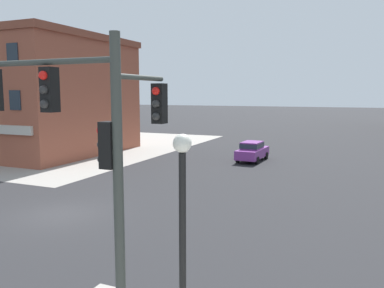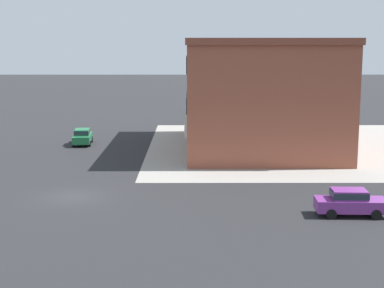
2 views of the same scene
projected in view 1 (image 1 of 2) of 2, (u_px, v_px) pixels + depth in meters
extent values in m
plane|color=#262628|center=(60.00, 214.00, 18.92)|extent=(320.00, 320.00, 0.00)
cube|color=gray|center=(45.00, 144.00, 44.99)|extent=(32.00, 32.00, 0.02)
cylinder|color=#383D38|center=(119.00, 215.00, 7.59)|extent=(0.20, 0.20, 6.90)
cylinder|color=#383D38|center=(141.00, 78.00, 8.07)|extent=(0.11, 1.80, 0.11)
cube|color=black|center=(50.00, 90.00, 7.90)|extent=(0.28, 0.28, 0.90)
sphere|color=red|center=(43.00, 75.00, 7.72)|extent=(0.18, 0.18, 0.18)
sphere|color=#282828|center=(44.00, 90.00, 7.75)|extent=(0.18, 0.18, 0.18)
sphere|color=#282828|center=(45.00, 104.00, 7.79)|extent=(0.18, 0.18, 0.18)
cube|color=black|center=(109.00, 145.00, 7.49)|extent=(0.28, 0.28, 0.90)
sphere|color=red|center=(101.00, 130.00, 7.52)|extent=(0.18, 0.18, 0.18)
sphere|color=#282828|center=(102.00, 145.00, 7.56)|extent=(0.18, 0.18, 0.18)
sphere|color=#282828|center=(102.00, 159.00, 7.59)|extent=(0.18, 0.18, 0.18)
cube|color=black|center=(159.00, 104.00, 8.87)|extent=(0.28, 0.28, 0.90)
sphere|color=red|center=(156.00, 91.00, 8.68)|extent=(0.18, 0.18, 0.18)
sphere|color=#282828|center=(156.00, 104.00, 8.72)|extent=(0.18, 0.18, 0.18)
sphere|color=#282828|center=(156.00, 116.00, 8.76)|extent=(0.18, 0.18, 0.18)
cylinder|color=black|center=(183.00, 270.00, 7.73)|extent=(0.14, 0.14, 4.66)
sphere|color=white|center=(182.00, 143.00, 7.41)|extent=(0.36, 0.36, 0.36)
cube|color=#7A3389|center=(252.00, 153.00, 33.73)|extent=(1.96, 4.48, 0.76)
cube|color=#7A3389|center=(252.00, 145.00, 33.51)|extent=(1.59, 2.18, 0.60)
cube|color=#232D38|center=(252.00, 145.00, 33.51)|extent=(1.63, 2.27, 0.40)
cylinder|color=black|center=(248.00, 154.00, 35.36)|extent=(0.25, 0.65, 0.64)
cylinder|color=black|center=(266.00, 156.00, 34.63)|extent=(0.25, 0.65, 0.64)
cylinder|color=black|center=(238.00, 159.00, 32.92)|extent=(0.25, 0.65, 0.64)
cylinder|color=black|center=(257.00, 160.00, 32.20)|extent=(0.25, 0.65, 0.64)
cube|color=brown|center=(10.00, 98.00, 40.00)|extent=(21.80, 14.62, 10.51)
cube|color=brown|center=(6.00, 43.00, 39.29)|extent=(22.24, 14.91, 0.60)
cube|color=#1E2833|center=(15.00, 100.00, 29.89)|extent=(1.10, 0.08, 1.50)
cube|color=#1E2833|center=(12.00, 53.00, 29.44)|extent=(1.10, 0.08, 1.50)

